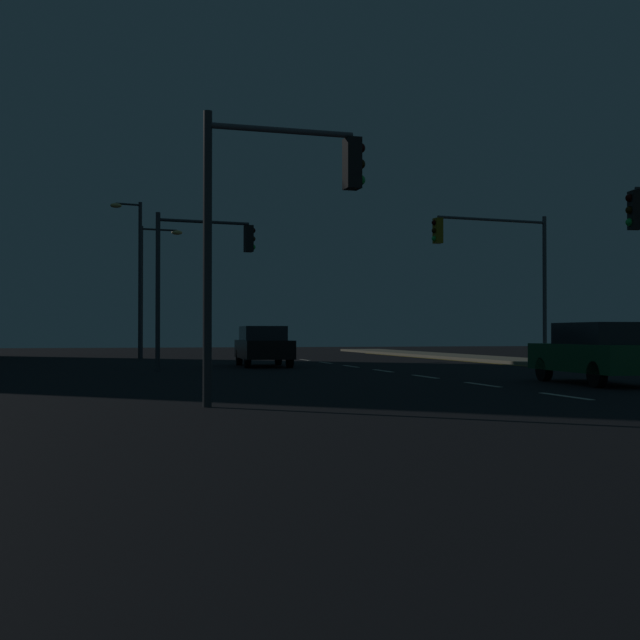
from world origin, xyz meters
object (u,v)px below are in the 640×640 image
Objects in this scene: traffic_light_far_right at (201,261)px; street_lamp_corner at (149,278)px; traffic_light_overhead_east at (277,204)px; car at (599,352)px; traffic_light_far_left at (498,256)px; car_oncoming at (263,345)px; street_lamp_far_end at (136,266)px.

street_lamp_corner reaches higher than traffic_light_far_right.
traffic_light_far_right is 14.62m from traffic_light_overhead_east.
traffic_light_far_left is at bearing 77.39° from car.
car_oncoming is 0.66× the size of street_lamp_corner.
street_lamp_far_end is (-4.60, 10.21, 3.79)m from car_oncoming.
traffic_light_far_left is at bearing -47.67° from street_lamp_corner.
street_lamp_corner is at bearing 109.24° from car_oncoming.
street_lamp_far_end is (-0.66, -1.08, 0.50)m from street_lamp_corner.
traffic_light_overhead_east is at bearing -99.25° from car_oncoming.
car_oncoming is 0.57× the size of street_lamp_far_end.
car is at bearing -102.61° from traffic_light_far_left.
traffic_light_far_right is at bearing -177.74° from traffic_light_far_left.
car_oncoming is at bearing -65.74° from street_lamp_far_end.
traffic_light_far_right is 14.41m from street_lamp_corner.
car is at bearing -64.82° from car_oncoming.
traffic_light_overhead_east is (-2.88, -17.69, 2.82)m from car_oncoming.
street_lamp_corner is (-1.18, 14.35, 0.30)m from traffic_light_far_right.
street_lamp_corner is (-1.06, 28.98, 0.47)m from traffic_light_overhead_east.
street_lamp_far_end reaches higher than car.
traffic_light_far_left is at bearing 2.26° from traffic_light_far_right.
street_lamp_corner is at bearing 94.69° from traffic_light_far_right.
traffic_light_far_left reaches higher than traffic_light_far_right.
street_lamp_far_end reaches higher than street_lamp_corner.
car is 0.78× the size of traffic_light_far_left.
traffic_light_overhead_east is (-0.12, -14.62, -0.17)m from traffic_light_far_right.
traffic_light_far_left is (2.42, 10.80, 3.44)m from car.
car is 0.67× the size of street_lamp_corner.
street_lamp_far_end is (-1.72, 27.90, 0.98)m from traffic_light_overhead_east.
car is at bearing -65.21° from street_lamp_far_end.
car_oncoming is 12.40m from street_lamp_corner.
traffic_light_overhead_east is (-9.19, -4.28, 2.82)m from car.
street_lamp_far_end is at bearing 114.79° from car.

